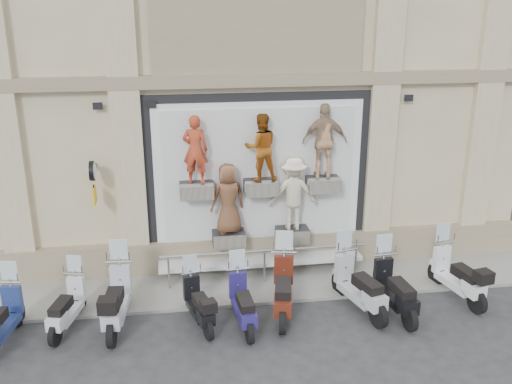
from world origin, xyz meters
The scene contains 14 objects.
ground centered at (0.00, 0.00, 0.00)m, with size 90.00×90.00×0.00m, color #2A2A2C.
sidewalk centered at (0.00, 2.10, 0.04)m, with size 16.00×2.20×0.08m, color gray.
building centered at (0.00, 7.00, 6.00)m, with size 14.00×8.60×12.00m, color beige, non-canonical shape.
shop_vitrine centered at (0.14, 2.74, 2.41)m, with size 5.60×0.83×4.30m.
guard_rail centered at (0.00, 2.00, 0.47)m, with size 5.06×0.10×0.93m, color #9EA0A5, non-canonical shape.
clock_sign_bracket centered at (-3.90, 2.47, 2.80)m, with size 0.10×0.80×1.02m.
scooter_b centered at (-4.43, 0.70, 0.71)m, with size 0.51×1.76×1.43m, color silver, non-canonical shape.
scooter_c centered at (-3.40, 0.63, 0.85)m, with size 0.61×2.10×1.71m, color #AFB2BE, non-canonical shape.
scooter_d centered at (-1.68, 0.44, 0.70)m, with size 0.50×1.71×1.39m, color black, non-canonical shape.
scooter_e centered at (-0.75, 0.25, 0.75)m, with size 0.54×1.84×1.50m, color navy, non-canonical shape.
scooter_f centered at (0.18, 0.58, 0.86)m, with size 0.61×2.10×1.71m, color #50190D, non-canonical shape.
scooter_g centered at (1.88, 0.48, 0.85)m, with size 0.61×2.09×1.70m, color #A9ACB0, non-canonical shape.
scooter_h centered at (2.62, 0.26, 0.81)m, with size 0.58×2.00×1.62m, color black, non-canonical shape.
scooter_i centered at (4.31, 0.69, 0.81)m, with size 0.58×1.99×1.62m, color white, non-canonical shape.
Camera 1 is at (-2.07, -10.34, 6.66)m, focal length 40.00 mm.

